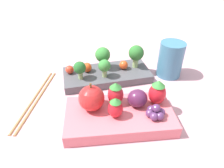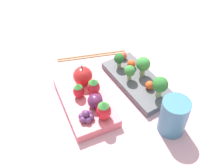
{
  "view_description": "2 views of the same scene",
  "coord_description": "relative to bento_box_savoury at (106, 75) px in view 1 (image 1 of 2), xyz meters",
  "views": [
    {
      "loc": [
        -0.04,
        -0.35,
        0.28
      ],
      "look_at": [
        0.0,
        -0.0,
        0.03
      ],
      "focal_mm": 32.0,
      "sensor_mm": 36.0,
      "label": 1
    },
    {
      "loc": [
        0.41,
        -0.19,
        0.47
      ],
      "look_at": [
        0.0,
        -0.0,
        0.03
      ],
      "focal_mm": 40.0,
      "sensor_mm": 36.0,
      "label": 2
    }
  ],
  "objects": [
    {
      "name": "grape_cluster",
      "position": [
        0.07,
        -0.17,
        0.02
      ],
      "size": [
        0.04,
        0.03,
        0.03
      ],
      "color": "#562D5B",
      "rests_on": "bento_box_fruit"
    },
    {
      "name": "strawberry_1",
      "position": [
        0.0,
        -0.16,
        0.04
      ],
      "size": [
        0.03,
        0.03,
        0.04
      ],
      "color": "red",
      "rests_on": "bento_box_fruit"
    },
    {
      "name": "drinking_cup",
      "position": [
        0.16,
        -0.0,
        0.03
      ],
      "size": [
        0.06,
        0.06,
        0.09
      ],
      "color": "teal",
      "rests_on": "ground_plane"
    },
    {
      "name": "ground_plane",
      "position": [
        0.0,
        -0.07,
        -0.01
      ],
      "size": [
        4.0,
        4.0,
        0.0
      ],
      "primitive_type": "plane",
      "color": "#C6939E"
    },
    {
      "name": "chopsticks_pair",
      "position": [
        -0.16,
        -0.07,
        -0.01
      ],
      "size": [
        0.06,
        0.21,
        0.01
      ],
      "color": "#A37547",
      "rests_on": "ground_plane"
    },
    {
      "name": "apple",
      "position": [
        -0.04,
        -0.14,
        0.04
      ],
      "size": [
        0.05,
        0.05,
        0.06
      ],
      "color": "red",
      "rests_on": "bento_box_fruit"
    },
    {
      "name": "plum",
      "position": [
        0.05,
        -0.14,
        0.03
      ],
      "size": [
        0.04,
        0.04,
        0.03
      ],
      "color": "#511E42",
      "rests_on": "bento_box_fruit"
    },
    {
      "name": "broccoli_floret_2",
      "position": [
        -0.01,
        -0.02,
        0.04
      ],
      "size": [
        0.03,
        0.03,
        0.04
      ],
      "color": "#93B770",
      "rests_on": "bento_box_savoury"
    },
    {
      "name": "cherry_tomato_1",
      "position": [
        0.04,
        0.01,
        0.02
      ],
      "size": [
        0.02,
        0.02,
        0.02
      ],
      "color": "#DB4C1E",
      "rests_on": "bento_box_savoury"
    },
    {
      "name": "strawberry_0",
      "position": [
        0.09,
        -0.13,
        0.04
      ],
      "size": [
        0.03,
        0.03,
        0.05
      ],
      "color": "red",
      "rests_on": "bento_box_fruit"
    },
    {
      "name": "cherry_tomato_2",
      "position": [
        -0.09,
        0.0,
        0.02
      ],
      "size": [
        0.02,
        0.02,
        0.02
      ],
      "color": "red",
      "rests_on": "bento_box_savoury"
    },
    {
      "name": "broccoli_floret_1",
      "position": [
        -0.01,
        0.02,
        0.05
      ],
      "size": [
        0.04,
        0.04,
        0.06
      ],
      "color": "#93B770",
      "rests_on": "bento_box_savoury"
    },
    {
      "name": "strawberry_2",
      "position": [
        0.01,
        -0.13,
        0.04
      ],
      "size": [
        0.03,
        0.03,
        0.05
      ],
      "color": "red",
      "rests_on": "bento_box_fruit"
    },
    {
      "name": "cherry_tomato_0",
      "position": [
        -0.05,
        0.01,
        0.02
      ],
      "size": [
        0.02,
        0.02,
        0.02
      ],
      "color": "#DB4C1E",
      "rests_on": "bento_box_savoury"
    },
    {
      "name": "bento_box_fruit",
      "position": [
        0.01,
        -0.15,
        0.0
      ],
      "size": [
        0.2,
        0.11,
        0.02
      ],
      "color": "#DB6670",
      "rests_on": "ground_plane"
    },
    {
      "name": "bento_box_savoury",
      "position": [
        0.0,
        0.0,
        0.0
      ],
      "size": [
        0.22,
        0.12,
        0.02
      ],
      "color": "#4C4C51",
      "rests_on": "ground_plane"
    },
    {
      "name": "broccoli_floret_3",
      "position": [
        -0.06,
        -0.02,
        0.04
      ],
      "size": [
        0.03,
        0.03,
        0.04
      ],
      "color": "#93B770",
      "rests_on": "bento_box_savoury"
    },
    {
      "name": "broccoli_floret_0",
      "position": [
        0.08,
        0.02,
        0.05
      ],
      "size": [
        0.04,
        0.04,
        0.06
      ],
      "color": "#93B770",
      "rests_on": "bento_box_savoury"
    }
  ]
}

